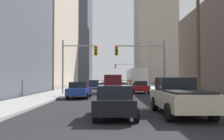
# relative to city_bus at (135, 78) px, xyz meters

# --- Properties ---
(sidewalk_left) EXTENTS (3.51, 160.00, 0.15)m
(sidewalk_left) POSITION_rel_city_bus_xyz_m (-10.76, 12.53, -1.85)
(sidewalk_left) COLOR #9E9E99
(sidewalk_left) RESTS_ON ground
(sidewalk_right) EXTENTS (3.51, 160.00, 0.15)m
(sidewalk_right) POSITION_rel_city_bus_xyz_m (2.60, 12.53, -1.85)
(sidewalk_right) COLOR #9E9E99
(sidewalk_right) RESTS_ON ground
(city_bus) EXTENTS (2.67, 11.53, 3.40)m
(city_bus) POSITION_rel_city_bus_xyz_m (0.00, 0.00, 0.00)
(city_bus) COLOR silver
(city_bus) RESTS_ON ground
(pickup_truck_beige) EXTENTS (2.20, 5.43, 1.90)m
(pickup_truck_beige) POSITION_rel_city_bus_xyz_m (-0.84, -30.39, -1.00)
(pickup_truck_beige) COLOR #C6B793
(pickup_truck_beige) RESTS_ON ground
(cargo_van_maroon) EXTENTS (2.16, 5.25, 2.26)m
(cargo_van_maroon) POSITION_rel_city_bus_xyz_m (-4.20, -12.68, -0.64)
(cargo_van_maroon) COLOR maroon
(cargo_van_maroon) RESTS_ON ground
(sedan_black) EXTENTS (1.96, 4.26, 1.52)m
(sedan_black) POSITION_rel_city_bus_xyz_m (-4.08, -31.15, -1.16)
(sedan_black) COLOR black
(sedan_black) RESTS_ON ground
(sedan_blue) EXTENTS (1.95, 4.26, 1.52)m
(sedan_blue) POSITION_rel_city_bus_xyz_m (-7.28, -20.11, -1.16)
(sedan_blue) COLOR navy
(sedan_blue) RESTS_ON ground
(sedan_red) EXTENTS (1.95, 4.24, 1.52)m
(sedan_red) POSITION_rel_city_bus_xyz_m (-0.75, -12.36, -1.16)
(sedan_red) COLOR maroon
(sedan_red) RESTS_ON ground
(sedan_green) EXTENTS (1.95, 4.21, 1.52)m
(sedan_green) POSITION_rel_city_bus_xyz_m (-3.99, -6.02, -1.16)
(sedan_green) COLOR #195938
(sedan_green) RESTS_ON ground
(sedan_navy) EXTENTS (1.95, 4.23, 1.52)m
(sedan_navy) POSITION_rel_city_bus_xyz_m (-7.39, 0.17, -1.16)
(sedan_navy) COLOR #141E4C
(sedan_navy) RESTS_ON ground
(traffic_signal_near_left) EXTENTS (3.88, 0.44, 6.00)m
(traffic_signal_near_left) POSITION_rel_city_bus_xyz_m (-7.95, -16.41, 2.12)
(traffic_signal_near_left) COLOR gray
(traffic_signal_near_left) RESTS_ON ground
(traffic_signal_near_right) EXTENTS (5.48, 0.44, 6.00)m
(traffic_signal_near_right) POSITION_rel_city_bus_xyz_m (-0.95, -16.41, 2.19)
(traffic_signal_near_right) COLOR gray
(traffic_signal_near_right) RESTS_ON ground
(traffic_signal_far_right) EXTENTS (5.12, 0.44, 6.00)m
(traffic_signal_far_right) POSITION_rel_city_bus_xyz_m (-0.79, 18.31, 2.18)
(traffic_signal_far_right) COLOR gray
(traffic_signal_far_right) RESTS_ON ground
(utility_pole_right) EXTENTS (2.20, 0.28, 10.10)m
(utility_pole_right) POSITION_rel_city_bus_xyz_m (2.95, -22.67, 3.40)
(utility_pole_right) COLOR brown
(utility_pole_right) RESTS_ON ground
(street_lamp_right) EXTENTS (2.20, 0.32, 7.50)m
(street_lamp_right) POSITION_rel_city_bus_xyz_m (1.21, -6.06, 2.59)
(street_lamp_right) COLOR gray
(street_lamp_right) RESTS_ON ground
(building_left_mid_office) EXTENTS (18.27, 26.42, 30.37)m
(building_left_mid_office) POSITION_rel_city_bus_xyz_m (-22.27, 7.52, 13.25)
(building_left_mid_office) COLOR #B7A893
(building_left_mid_office) RESTS_ON ground
(building_left_far_tower) EXTENTS (14.01, 21.10, 45.33)m
(building_left_far_tower) POSITION_rel_city_bus_xyz_m (-19.83, 52.16, 20.74)
(building_left_far_tower) COLOR #4C515B
(building_left_far_tower) RESTS_ON ground
(building_right_far_highrise) EXTENTS (14.68, 21.65, 45.62)m
(building_right_far_highrise) POSITION_rel_city_bus_xyz_m (13.01, 55.74, 20.88)
(building_right_far_highrise) COLOR #B7A893
(building_right_far_highrise) RESTS_ON ground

